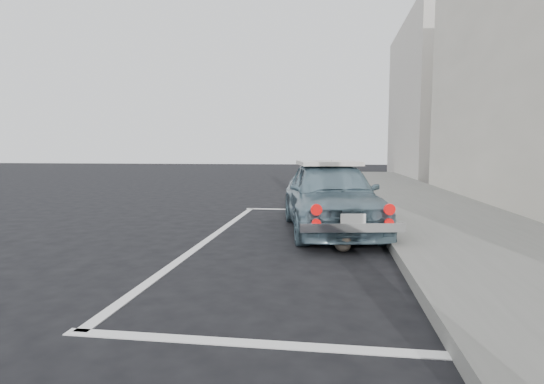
{
  "coord_description": "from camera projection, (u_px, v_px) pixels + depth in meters",
  "views": [
    {
      "loc": [
        0.99,
        -3.38,
        1.39
      ],
      "look_at": [
        0.09,
        3.06,
        0.75
      ],
      "focal_mm": 28.0,
      "sensor_mm": 36.0,
      "label": 1
    }
  ],
  "objects": [
    {
      "name": "retro_coupe",
      "position": [
        330.0,
        195.0,
        7.31
      ],
      "size": [
        2.04,
        3.82,
        1.23
      ],
      "rotation": [
        0.0,
        0.0,
        0.17
      ],
      "color": "slate",
      "rests_on": "ground"
    },
    {
      "name": "pline_side",
      "position": [
        209.0,
        239.0,
        6.68
      ],
      "size": [
        0.12,
        7.0,
        0.01
      ],
      "primitive_type": "cube",
      "color": "silver",
      "rests_on": "ground"
    },
    {
      "name": "pline_front",
      "position": [
        310.0,
        210.0,
        9.94
      ],
      "size": [
        3.0,
        0.12,
        0.01
      ],
      "primitive_type": "cube",
      "color": "silver",
      "rests_on": "ground"
    },
    {
      "name": "cat",
      "position": [
        343.0,
        243.0,
        5.83
      ],
      "size": [
        0.31,
        0.48,
        0.26
      ],
      "rotation": [
        0.0,
        0.0,
        0.3
      ],
      "color": "#695D50",
      "rests_on": "ground"
    },
    {
      "name": "building_far",
      "position": [
        436.0,
        100.0,
        22.05
      ],
      "size": [
        3.5,
        10.0,
        8.0
      ],
      "primitive_type": "cube",
      "color": "beige",
      "rests_on": "ground"
    },
    {
      "name": "sidewalk",
      "position": [
        514.0,
        259.0,
        5.13
      ],
      "size": [
        2.8,
        40.0,
        0.15
      ],
      "primitive_type": "cube",
      "color": "slate",
      "rests_on": "ground"
    },
    {
      "name": "ground",
      "position": [
        212.0,
        314.0,
        3.6
      ],
      "size": [
        80.0,
        80.0,
        0.0
      ],
      "primitive_type": "plane",
      "color": "black",
      "rests_on": "ground"
    },
    {
      "name": "pline_rear",
      "position": [
        260.0,
        344.0,
        3.04
      ],
      "size": [
        3.0,
        0.12,
        0.01
      ],
      "primitive_type": "cube",
      "color": "silver",
      "rests_on": "ground"
    }
  ]
}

